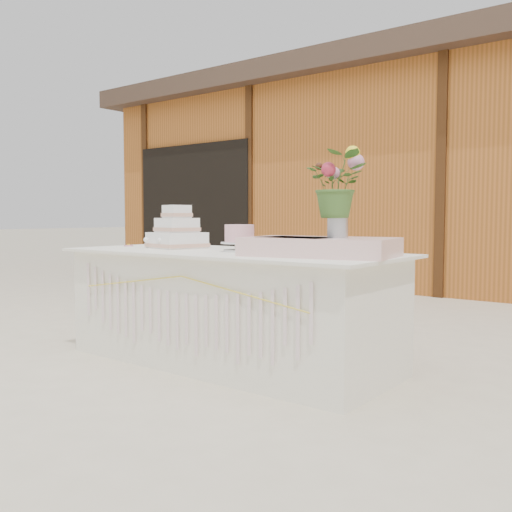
# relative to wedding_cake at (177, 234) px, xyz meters

# --- Properties ---
(ground) EXTENTS (80.00, 80.00, 0.00)m
(ground) POSITION_rel_wedding_cake_xyz_m (0.55, -0.04, -0.88)
(ground) COLOR beige
(ground) RESTS_ON ground
(barn) EXTENTS (12.60, 4.60, 3.30)m
(barn) POSITION_rel_wedding_cake_xyz_m (0.53, 5.95, 0.80)
(barn) COLOR #A85B23
(barn) RESTS_ON ground
(cake_table) EXTENTS (2.40, 1.00, 0.77)m
(cake_table) POSITION_rel_wedding_cake_xyz_m (0.55, -0.05, -0.49)
(cake_table) COLOR white
(cake_table) RESTS_ON ground
(wedding_cake) EXTENTS (0.42, 0.42, 0.32)m
(wedding_cake) POSITION_rel_wedding_cake_xyz_m (0.00, 0.00, 0.00)
(wedding_cake) COLOR white
(wedding_cake) RESTS_ON cake_table
(pink_cake_stand) EXTENTS (0.25, 0.25, 0.18)m
(pink_cake_stand) POSITION_rel_wedding_cake_xyz_m (0.64, -0.04, -0.01)
(pink_cake_stand) COLOR silver
(pink_cake_stand) RESTS_ON cake_table
(satin_runner) EXTENTS (0.95, 0.66, 0.11)m
(satin_runner) POSITION_rel_wedding_cake_xyz_m (1.29, -0.07, -0.05)
(satin_runner) COLOR beige
(satin_runner) RESTS_ON cake_table
(flower_vase) EXTENTS (0.12, 0.12, 0.17)m
(flower_vase) POSITION_rel_wedding_cake_xyz_m (1.39, -0.06, 0.08)
(flower_vase) COLOR silver
(flower_vase) RESTS_ON satin_runner
(bouquet) EXTENTS (0.42, 0.39, 0.39)m
(bouquet) POSITION_rel_wedding_cake_xyz_m (1.39, -0.06, 0.36)
(bouquet) COLOR #3D6428
(bouquet) RESTS_ON flower_vase
(loose_flowers) EXTENTS (0.22, 0.38, 0.02)m
(loose_flowers) POSITION_rel_wedding_cake_xyz_m (-0.44, 0.03, -0.10)
(loose_flowers) COLOR #D07F98
(loose_flowers) RESTS_ON cake_table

